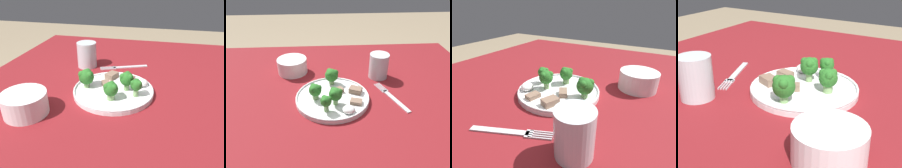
# 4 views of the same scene
# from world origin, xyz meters

# --- Properties ---
(table) EXTENTS (1.28, 1.08, 0.72)m
(table) POSITION_xyz_m (0.00, 0.00, 0.63)
(table) COLOR maroon
(table) RESTS_ON ground_plane
(dinner_plate) EXTENTS (0.25, 0.25, 0.02)m
(dinner_plate) POSITION_xyz_m (0.03, 0.05, 0.72)
(dinner_plate) COLOR white
(dinner_plate) RESTS_ON table
(fork) EXTENTS (0.09, 0.19, 0.00)m
(fork) POSITION_xyz_m (0.24, 0.05, 0.72)
(fork) COLOR silver
(fork) RESTS_ON table
(cream_bowl) EXTENTS (0.12, 0.12, 0.06)m
(cream_bowl) POSITION_xyz_m (-0.13, 0.26, 0.74)
(cream_bowl) COLOR white
(cream_bowl) RESTS_ON table
(drinking_glass) EXTENTS (0.08, 0.08, 0.10)m
(drinking_glass) POSITION_xyz_m (0.22, 0.20, 0.76)
(drinking_glass) COLOR silver
(drinking_glass) RESTS_ON table
(broccoli_floret_near_rim_left) EXTENTS (0.04, 0.04, 0.06)m
(broccoli_floret_near_rim_left) POSITION_xyz_m (0.01, -0.03, 0.76)
(broccoli_floret_near_rim_left) COLOR #7FA866
(broccoli_floret_near_rim_left) RESTS_ON dinner_plate
(broccoli_floret_center_left) EXTENTS (0.05, 0.05, 0.06)m
(broccoli_floret_center_left) POSITION_xyz_m (0.03, 0.13, 0.76)
(broccoli_floret_center_left) COLOR #7FA866
(broccoli_floret_center_left) RESTS_ON dinner_plate
(broccoli_floret_back_left) EXTENTS (0.05, 0.04, 0.06)m
(broccoli_floret_back_left) POSITION_xyz_m (0.04, 0.01, 0.77)
(broccoli_floret_back_left) COLOR #7FA866
(broccoli_floret_back_left) RESTS_ON dinner_plate
(broccoli_floret_front_left) EXTENTS (0.04, 0.04, 0.06)m
(broccoli_floret_front_left) POSITION_xyz_m (-0.03, 0.04, 0.76)
(broccoli_floret_front_left) COLOR #7FA866
(broccoli_floret_front_left) RESTS_ON dinner_plate
(meat_slice_front_slice) EXTENTS (0.05, 0.04, 0.02)m
(meat_slice_front_slice) POSITION_xyz_m (0.05, 0.07, 0.74)
(meat_slice_front_slice) COLOR #846651
(meat_slice_front_slice) RESTS_ON dinner_plate
(meat_slice_middle_slice) EXTENTS (0.05, 0.05, 0.02)m
(meat_slice_middle_slice) POSITION_xyz_m (0.11, 0.07, 0.74)
(meat_slice_middle_slice) COLOR #846651
(meat_slice_middle_slice) RESTS_ON dinner_plate
(meat_slice_rear_slice) EXTENTS (0.04, 0.04, 0.01)m
(meat_slice_rear_slice) POSITION_xyz_m (0.11, 0.01, 0.73)
(meat_slice_rear_slice) COLOR #846651
(meat_slice_rear_slice) RESTS_ON dinner_plate
(sauce_dollop) EXTENTS (0.04, 0.04, 0.02)m
(sauce_dollop) POSITION_xyz_m (0.08, -0.04, 0.74)
(sauce_dollop) COLOR white
(sauce_dollop) RESTS_ON dinner_plate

